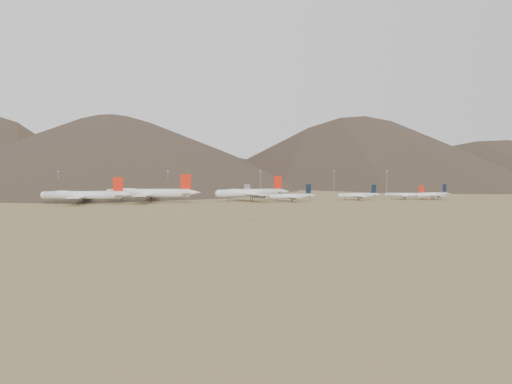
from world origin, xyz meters
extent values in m
plane|color=#9A8650|center=(0.00, 0.00, 0.00)|extent=(3000.00, 3000.00, 0.00)
cylinder|color=white|center=(-120.03, 22.09, 7.32)|extent=(60.42, 14.23, 6.21)
sphere|color=white|center=(-149.83, 26.12, 7.32)|extent=(6.09, 6.09, 6.09)
cone|color=white|center=(-86.66, 17.57, 7.78)|extent=(11.48, 6.99, 5.59)
cube|color=white|center=(-121.23, 22.25, 6.38)|extent=(16.93, 55.92, 0.78)
cube|color=white|center=(-91.43, 18.21, 7.94)|extent=(8.17, 21.48, 0.37)
cube|color=red|center=(-92.62, 18.38, 15.94)|extent=(7.82, 1.60, 11.02)
cylinder|color=black|center=(-140.89, 24.91, 2.10)|extent=(0.40, 0.40, 4.21)
cylinder|color=black|center=(-118.63, 23.46, 2.10)|extent=(0.50, 0.50, 4.21)
cylinder|color=black|center=(-119.05, 20.39, 2.10)|extent=(0.50, 0.50, 4.21)
ellipsoid|color=white|center=(-135.53, 24.18, 9.03)|extent=(19.69, 7.20, 3.73)
cylinder|color=slate|center=(-119.75, 33.17, 4.85)|extent=(6.33, 3.58, 2.80)
cylinder|color=slate|center=(-122.71, 11.32, 4.85)|extent=(6.33, 3.58, 2.80)
cylinder|color=slate|center=(-118.42, 43.01, 4.85)|extent=(6.33, 3.58, 2.80)
cylinder|color=slate|center=(-124.04, 1.49, 4.85)|extent=(6.33, 3.58, 2.80)
cylinder|color=white|center=(-68.12, 31.39, 8.05)|extent=(65.97, 21.72, 6.84)
sphere|color=white|center=(-100.33, 38.93, 8.05)|extent=(6.70, 6.70, 6.70)
cone|color=white|center=(-32.05, 22.96, 8.56)|extent=(13.00, 8.70, 6.15)
cube|color=white|center=(-69.41, 31.70, 7.02)|extent=(24.12, 61.46, 0.85)
cube|color=white|center=(-37.20, 24.16, 8.73)|extent=(11.04, 23.79, 0.41)
cube|color=red|center=(-38.49, 24.46, 17.53)|extent=(8.51, 2.56, 12.13)
cylinder|color=black|center=(-90.66, 36.67, 2.32)|extent=(0.44, 0.44, 4.63)
cylinder|color=black|center=(-66.44, 32.76, 2.32)|extent=(0.55, 0.55, 4.63)
cylinder|color=black|center=(-67.22, 29.43, 2.32)|extent=(0.55, 0.55, 4.63)
ellipsoid|color=white|center=(-84.87, 35.31, 9.93)|extent=(21.78, 9.81, 4.10)
cylinder|color=slate|center=(-66.64, 43.51, 5.33)|extent=(7.14, 4.50, 3.08)
cylinder|color=slate|center=(-72.17, 19.89, 5.33)|extent=(7.14, 4.50, 3.08)
cylinder|color=slate|center=(-64.16, 54.13, 5.33)|extent=(7.14, 4.50, 3.08)
cylinder|color=slate|center=(-74.65, 9.26, 5.33)|extent=(7.14, 4.50, 3.08)
cylinder|color=white|center=(17.73, 35.01, 7.40)|extent=(59.67, 25.25, 6.28)
sphere|color=white|center=(-11.11, 25.36, 7.40)|extent=(6.16, 6.16, 6.16)
cone|color=white|center=(50.03, 45.81, 7.87)|extent=(12.18, 8.84, 5.66)
cube|color=white|center=(16.57, 34.62, 6.46)|extent=(26.91, 55.96, 0.79)
cube|color=white|center=(45.41, 44.26, 8.03)|extent=(11.91, 21.83, 0.38)
cube|color=red|center=(44.26, 43.88, 16.12)|extent=(7.68, 3.04, 11.15)
cylinder|color=black|center=(-2.46, 28.26, 2.13)|extent=(0.41, 0.41, 4.26)
cylinder|color=black|center=(18.38, 36.88, 2.13)|extent=(0.51, 0.51, 4.26)
cylinder|color=black|center=(19.38, 33.90, 2.13)|extent=(0.51, 0.51, 4.26)
ellipsoid|color=white|center=(2.73, 29.99, 9.13)|extent=(19.95, 10.64, 3.77)
cylinder|color=slate|center=(13.04, 45.19, 4.90)|extent=(6.66, 4.61, 2.83)
cylinder|color=slate|center=(20.11, 24.04, 4.90)|extent=(6.66, 4.61, 2.83)
cylinder|color=slate|center=(9.85, 54.71, 4.90)|extent=(6.66, 4.61, 2.83)
cylinder|color=slate|center=(23.29, 14.53, 4.90)|extent=(6.66, 4.61, 2.83)
cylinder|color=white|center=(50.34, 21.85, 4.74)|extent=(36.92, 11.61, 4.01)
sphere|color=white|center=(32.30, 18.00, 4.74)|extent=(3.93, 3.93, 3.93)
cone|color=white|center=(70.55, 26.16, 5.04)|extent=(7.25, 4.91, 3.61)
cube|color=white|center=(49.62, 21.70, 4.14)|extent=(12.37, 32.16, 0.50)
cube|color=white|center=(67.66, 25.54, 5.14)|extent=(5.75, 12.45, 0.24)
cube|color=black|center=(66.94, 25.39, 10.70)|extent=(4.77, 1.35, 7.91)
cylinder|color=black|center=(37.71, 19.16, 1.37)|extent=(0.42, 0.42, 2.74)
cylinder|color=black|center=(50.86, 22.98, 1.37)|extent=(0.53, 0.53, 2.74)
cylinder|color=black|center=(51.27, 21.02, 1.37)|extent=(0.53, 0.53, 2.74)
cylinder|color=slate|center=(47.77, 30.36, 3.15)|extent=(3.98, 2.53, 1.80)
cylinder|color=slate|center=(51.47, 13.04, 3.15)|extent=(3.98, 2.53, 1.80)
cylinder|color=white|center=(114.45, 31.89, 4.43)|extent=(34.67, 6.48, 3.74)
sphere|color=white|center=(97.26, 30.51, 4.43)|extent=(3.67, 3.67, 3.67)
cone|color=white|center=(133.69, 33.43, 4.71)|extent=(6.46, 3.85, 3.37)
cube|color=white|center=(113.76, 31.83, 3.87)|extent=(7.86, 29.90, 0.47)
cube|color=white|center=(130.94, 33.21, 4.81)|extent=(3.99, 11.44, 0.22)
cube|color=black|center=(130.25, 33.15, 10.00)|extent=(4.49, 0.69, 7.39)
cylinder|color=black|center=(102.42, 30.92, 1.28)|extent=(0.39, 0.39, 2.56)
cylinder|color=black|center=(115.06, 32.88, 1.28)|extent=(0.49, 0.49, 2.56)
cylinder|color=black|center=(115.21, 31.01, 1.28)|extent=(0.49, 0.49, 2.56)
cylinder|color=slate|center=(113.10, 40.08, 2.94)|extent=(3.57, 1.95, 1.68)
cylinder|color=slate|center=(114.42, 23.58, 2.94)|extent=(3.57, 1.95, 1.68)
cylinder|color=white|center=(161.27, 35.78, 4.15)|extent=(31.26, 15.34, 3.51)
sphere|color=white|center=(146.29, 41.82, 4.15)|extent=(3.44, 3.44, 3.44)
cone|color=white|center=(178.04, 29.01, 4.42)|extent=(6.57, 5.10, 3.16)
cube|color=white|center=(160.67, 36.02, 3.63)|extent=(15.15, 27.61, 0.44)
cube|color=white|center=(175.64, 29.98, 4.50)|extent=(6.63, 10.84, 0.21)
cube|color=red|center=(175.04, 30.22, 9.37)|extent=(4.01, 1.86, 6.92)
cylinder|color=black|center=(150.78, 40.01, 1.20)|extent=(0.37, 0.37, 2.40)
cylinder|color=black|center=(162.19, 36.35, 1.20)|extent=(0.46, 0.46, 2.40)
cylinder|color=black|center=(161.54, 34.73, 1.20)|extent=(0.46, 0.46, 2.40)
cylinder|color=slate|center=(163.57, 43.21, 2.76)|extent=(3.59, 2.67, 1.58)
cylinder|color=slate|center=(157.77, 28.83, 2.76)|extent=(3.59, 2.67, 1.58)
cylinder|color=white|center=(184.63, 28.09, 4.51)|extent=(34.37, 15.32, 3.81)
sphere|color=white|center=(168.08, 22.23, 4.51)|extent=(3.74, 3.74, 3.74)
cone|color=white|center=(203.16, 34.66, 4.80)|extent=(7.10, 5.35, 3.43)
cube|color=white|center=(183.97, 27.86, 3.94)|extent=(15.35, 30.24, 0.48)
cube|color=white|center=(200.51, 33.72, 4.90)|extent=(6.80, 11.84, 0.23)
cube|color=black|center=(199.85, 33.49, 10.18)|extent=(4.42, 1.85, 7.52)
cylinder|color=black|center=(173.05, 23.99, 1.30)|extent=(0.40, 0.40, 2.61)
cylinder|color=black|center=(184.97, 29.23, 1.30)|extent=(0.50, 0.50, 2.61)
cylinder|color=black|center=(185.61, 27.43, 1.30)|extent=(0.50, 0.50, 2.61)
cylinder|color=slate|center=(181.15, 35.80, 3.00)|extent=(3.88, 2.79, 1.72)
cylinder|color=slate|center=(186.78, 19.92, 3.00)|extent=(3.88, 2.79, 1.72)
cube|color=#9C866A|center=(30.00, 120.00, 4.00)|extent=(8.00, 8.00, 8.00)
cube|color=slate|center=(30.00, 120.00, 10.00)|extent=(6.00, 6.00, 4.00)
cylinder|color=gray|center=(-152.00, 119.45, 12.50)|extent=(0.50, 0.50, 25.00)
cube|color=gray|center=(-152.00, 119.45, 25.30)|extent=(2.00, 0.60, 0.80)
cylinder|color=gray|center=(-48.31, 134.45, 12.50)|extent=(0.50, 0.50, 25.00)
cube|color=gray|center=(-48.31, 134.45, 25.30)|extent=(2.00, 0.60, 0.80)
cylinder|color=gray|center=(40.98, 103.87, 12.50)|extent=(0.50, 0.50, 25.00)
cube|color=gray|center=(40.98, 103.87, 25.30)|extent=(2.00, 0.60, 0.80)
cylinder|color=gray|center=(130.58, 143.05, 12.50)|extent=(0.50, 0.50, 25.00)
cube|color=gray|center=(130.58, 143.05, 25.30)|extent=(2.00, 0.60, 0.80)
cylinder|color=gray|center=(186.61, 131.00, 12.50)|extent=(0.50, 0.50, 25.00)
cube|color=gray|center=(186.61, 131.00, 25.30)|extent=(2.00, 0.60, 0.80)
ellipsoid|color=brown|center=(115.53, -155.68, 0.19)|extent=(0.58, 0.58, 0.38)
ellipsoid|color=brown|center=(93.92, -14.08, 0.28)|extent=(1.06, 1.06, 0.55)
ellipsoid|color=brown|center=(48.51, 1.19, 0.39)|extent=(0.99, 0.99, 0.79)
ellipsoid|color=brown|center=(229.68, 0.43, 0.35)|extent=(1.02, 1.02, 0.71)
ellipsoid|color=brown|center=(-71.70, -10.52, 0.34)|extent=(0.82, 0.82, 0.67)
ellipsoid|color=brown|center=(147.22, -95.08, 0.33)|extent=(0.90, 0.90, 0.66)
ellipsoid|color=brown|center=(67.61, -58.49, 0.19)|extent=(0.60, 0.60, 0.38)
ellipsoid|color=brown|center=(54.21, -98.17, 0.28)|extent=(1.08, 1.08, 0.56)
ellipsoid|color=brown|center=(184.51, -37.38, 0.20)|extent=(0.65, 0.65, 0.40)
ellipsoid|color=brown|center=(108.95, -178.97, 0.22)|extent=(0.76, 0.76, 0.45)
ellipsoid|color=brown|center=(-15.44, -137.19, 0.39)|extent=(1.06, 1.06, 0.77)
ellipsoid|color=brown|center=(47.42, -92.83, 0.29)|extent=(0.79, 0.79, 0.58)
ellipsoid|color=brown|center=(175.21, -88.03, 0.25)|extent=(0.75, 0.75, 0.51)
ellipsoid|color=brown|center=(-12.06, -132.82, 0.21)|extent=(0.66, 0.66, 0.43)
ellipsoid|color=brown|center=(79.62, -147.29, 0.27)|extent=(0.65, 0.65, 0.53)
ellipsoid|color=brown|center=(64.48, -18.46, 0.31)|extent=(0.73, 0.73, 0.62)
ellipsoid|color=brown|center=(-89.37, -34.95, 0.28)|extent=(0.79, 0.79, 0.56)
ellipsoid|color=brown|center=(120.52, -34.04, 0.29)|extent=(0.72, 0.72, 0.58)
ellipsoid|color=brown|center=(140.36, -57.79, 0.27)|extent=(0.66, 0.66, 0.54)
camera|label=1|loc=(-73.47, -447.18, 29.42)|focal=40.00mm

